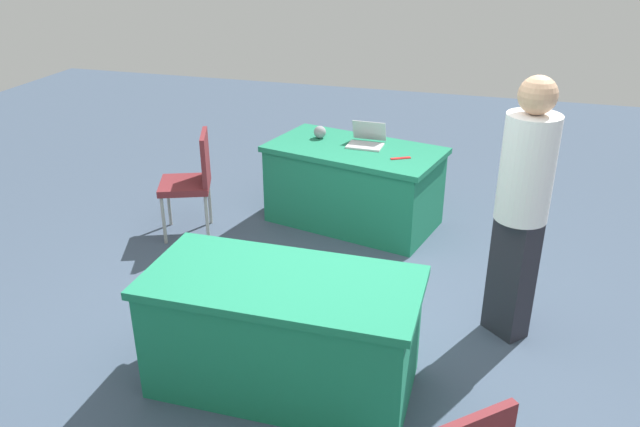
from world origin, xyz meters
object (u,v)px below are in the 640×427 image
object	(u,v)px
table_mid_right	(283,332)
yarn_ball	(320,132)
scissors_red	(401,158)
person_organiser	(523,199)
table_foreground	(354,185)
chair_tucked_right	(192,177)
laptop_silver	(366,141)

from	to	relation	value
table_mid_right	yarn_ball	xyz separation A→B (m)	(0.51, -2.58, 0.43)
scissors_red	table_mid_right	bearing A→B (deg)	52.43
scissors_red	yarn_ball	bearing A→B (deg)	-52.42
person_organiser	scissors_red	bearing A→B (deg)	169.92
table_foreground	yarn_ball	bearing A→B (deg)	-24.63
person_organiser	yarn_ball	distance (m)	2.46
table_foreground	person_organiser	world-z (taller)	person_organiser
chair_tucked_right	person_organiser	xyz separation A→B (m)	(-2.78, 0.82, 0.47)
table_foreground	laptop_silver	bearing A→B (deg)	-132.95
chair_tucked_right	person_organiser	world-z (taller)	person_organiser
table_mid_right	laptop_silver	size ratio (longest dim) A/B	4.98
table_mid_right	yarn_ball	bearing A→B (deg)	-78.77
table_mid_right	person_organiser	world-z (taller)	person_organiser
chair_tucked_right	yarn_ball	xyz separation A→B (m)	(-0.96, -0.81, 0.26)
table_mid_right	yarn_ball	world-z (taller)	yarn_ball
table_mid_right	person_organiser	bearing A→B (deg)	-144.06
table_mid_right	chair_tucked_right	xyz separation A→B (m)	(1.47, -1.77, 0.17)
yarn_ball	person_organiser	bearing A→B (deg)	138.32
person_organiser	laptop_silver	world-z (taller)	person_organiser
person_organiser	laptop_silver	distance (m)	2.07
chair_tucked_right	yarn_ball	world-z (taller)	chair_tucked_right
yarn_ball	scissors_red	world-z (taller)	yarn_ball
chair_tucked_right	yarn_ball	bearing A→B (deg)	-71.37
person_organiser	chair_tucked_right	bearing A→B (deg)	-154.48
chair_tucked_right	person_organiser	bearing A→B (deg)	-127.88
table_mid_right	yarn_ball	size ratio (longest dim) A/B	13.96
laptop_silver	table_mid_right	bearing A→B (deg)	93.10
person_organiser	scissors_red	size ratio (longest dim) A/B	10.09
chair_tucked_right	table_foreground	bearing A→B (deg)	-86.32
table_mid_right	laptop_silver	xyz separation A→B (m)	(0.04, -2.50, 0.41)
table_foreground	scissors_red	bearing A→B (deg)	158.04
laptop_silver	scissors_red	world-z (taller)	laptop_silver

